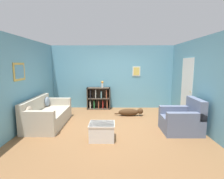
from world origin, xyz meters
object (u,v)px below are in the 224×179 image
at_px(couch, 47,115).
at_px(dog, 130,112).
at_px(vase, 102,84).
at_px(coffee_table, 102,131).
at_px(recliner_chair, 183,120).
at_px(bookshelf, 99,99).

height_order(couch, dog, couch).
bearing_deg(vase, coffee_table, -86.77).
distance_m(coffee_table, dog, 2.19).
relative_size(couch, dog, 1.78).
distance_m(dog, vase, 1.72).
bearing_deg(recliner_chair, vase, 133.52).
height_order(recliner_chair, vase, vase).
bearing_deg(coffee_table, recliner_chair, 13.26).
bearing_deg(vase, recliner_chair, -46.48).
relative_size(recliner_chair, dog, 0.94).
bearing_deg(couch, recliner_chair, -7.71).
height_order(couch, recliner_chair, recliner_chair).
distance_m(bookshelf, dog, 1.61).
bearing_deg(dog, bookshelf, 140.25).
height_order(dog, vase, vase).
height_order(recliner_chair, coffee_table, recliner_chair).
relative_size(bookshelf, recliner_chair, 0.97).
xyz_separation_m(dog, vase, (-1.07, 0.99, 0.91)).
height_order(couch, bookshelf, bookshelf).
bearing_deg(bookshelf, couch, -126.27).
relative_size(recliner_chair, vase, 3.62).
distance_m(couch, vase, 2.62).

